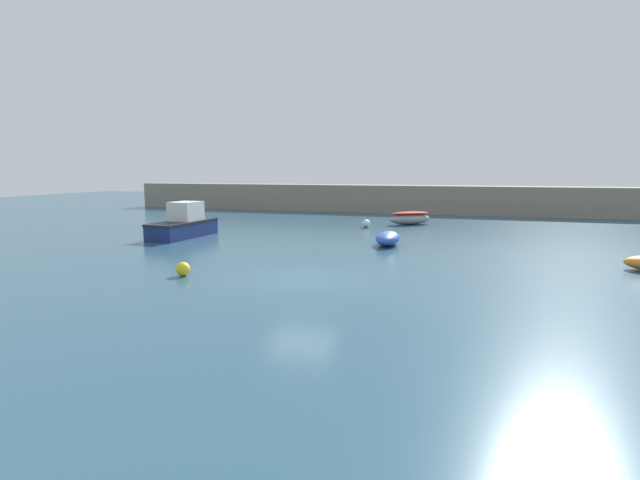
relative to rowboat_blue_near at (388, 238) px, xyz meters
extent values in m
cube|color=#284C60|center=(-1.50, -9.40, -0.46)|extent=(120.00, 120.00, 0.20)
cube|color=gray|center=(-1.50, 20.56, 0.90)|extent=(56.01, 3.03, 2.52)
ellipsoid|color=#2D56B7|center=(0.00, 0.00, 0.00)|extent=(1.35, 2.81, 0.73)
ellipsoid|color=gray|center=(-0.20, 10.42, 0.03)|extent=(3.29, 2.81, 0.78)
ellipsoid|color=red|center=(-0.20, 10.42, 0.47)|extent=(2.96, 2.53, 0.24)
cube|color=navy|center=(-12.12, -0.61, 0.06)|extent=(1.98, 4.90, 0.85)
cube|color=black|center=(-12.12, -0.61, 0.55)|extent=(2.02, 5.00, 0.12)
cube|color=silver|center=(-12.10, -0.25, 1.10)|extent=(1.53, 1.83, 1.24)
sphere|color=white|center=(-2.83, 7.58, -0.08)|extent=(0.57, 0.57, 0.57)
sphere|color=yellow|center=(-6.02, -10.07, -0.10)|extent=(0.53, 0.53, 0.53)
camera|label=1|loc=(4.50, -26.10, 3.63)|focal=28.00mm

